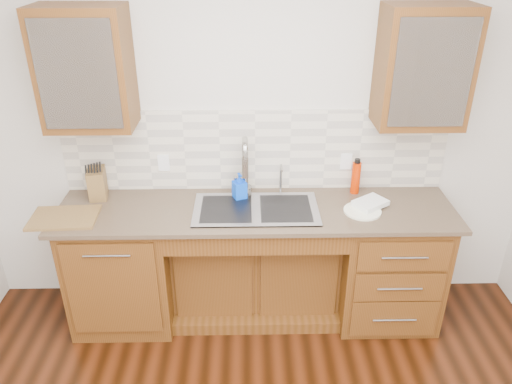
{
  "coord_description": "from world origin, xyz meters",
  "views": [
    {
      "loc": [
        -0.06,
        -1.52,
        2.57
      ],
      "look_at": [
        0.0,
        1.4,
        1.05
      ],
      "focal_mm": 35.0,
      "sensor_mm": 36.0,
      "label": 1
    }
  ],
  "objects_px": {
    "soap_bottle": "(239,186)",
    "knife_block": "(97,183)",
    "plate": "(362,211)",
    "cutting_board": "(64,218)",
    "water_bottle": "(356,178)"
  },
  "relations": [
    {
      "from": "soap_bottle",
      "to": "water_bottle",
      "type": "relative_size",
      "value": 0.82
    },
    {
      "from": "knife_block",
      "to": "water_bottle",
      "type": "bearing_deg",
      "value": -8.64
    },
    {
      "from": "soap_bottle",
      "to": "plate",
      "type": "height_order",
      "value": "soap_bottle"
    },
    {
      "from": "soap_bottle",
      "to": "knife_block",
      "type": "xyz_separation_m",
      "value": [
        -1.0,
        0.05,
        0.01
      ]
    },
    {
      "from": "water_bottle",
      "to": "knife_block",
      "type": "height_order",
      "value": "water_bottle"
    },
    {
      "from": "water_bottle",
      "to": "knife_block",
      "type": "bearing_deg",
      "value": -179.19
    },
    {
      "from": "soap_bottle",
      "to": "cutting_board",
      "type": "relative_size",
      "value": 0.45
    },
    {
      "from": "knife_block",
      "to": "cutting_board",
      "type": "xyz_separation_m",
      "value": [
        -0.15,
        -0.31,
        -0.09
      ]
    },
    {
      "from": "plate",
      "to": "soap_bottle",
      "type": "bearing_deg",
      "value": 165.78
    },
    {
      "from": "plate",
      "to": "cutting_board",
      "type": "relative_size",
      "value": 0.59
    },
    {
      "from": "plate",
      "to": "knife_block",
      "type": "bearing_deg",
      "value": 171.99
    },
    {
      "from": "soap_bottle",
      "to": "plate",
      "type": "bearing_deg",
      "value": -36.9
    },
    {
      "from": "soap_bottle",
      "to": "plate",
      "type": "xyz_separation_m",
      "value": [
        0.82,
        -0.21,
        -0.09
      ]
    },
    {
      "from": "soap_bottle",
      "to": "knife_block",
      "type": "distance_m",
      "value": 1.0
    },
    {
      "from": "plate",
      "to": "cutting_board",
      "type": "distance_m",
      "value": 1.97
    }
  ]
}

